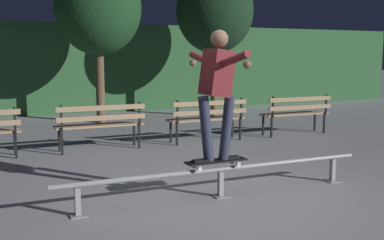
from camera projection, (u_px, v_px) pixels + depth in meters
ground_plane at (224, 199)px, 5.58m from camera, size 90.00×90.00×0.00m
hedge_backdrop at (77, 68)px, 14.33m from camera, size 24.00×1.20×2.70m
grind_rail at (221, 174)px, 5.63m from camera, size 4.06×0.18×0.37m
skateboard at (216, 161)px, 5.58m from camera, size 0.79×0.22×0.09m
skateboarder at (217, 84)px, 5.46m from camera, size 0.62×1.41×1.56m
park_bench_left_center at (100, 122)px, 8.36m from camera, size 1.61×0.43×0.88m
park_bench_right_center at (208, 116)px, 9.22m from camera, size 1.61×0.43×0.88m
park_bench_rightmost at (297, 111)px, 10.08m from camera, size 1.61×0.43×0.88m
tree_behind_benches at (98, 8)px, 11.66m from camera, size 2.18×2.18×4.14m
tree_far_right at (215, 11)px, 12.91m from camera, size 2.16×2.16×4.17m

